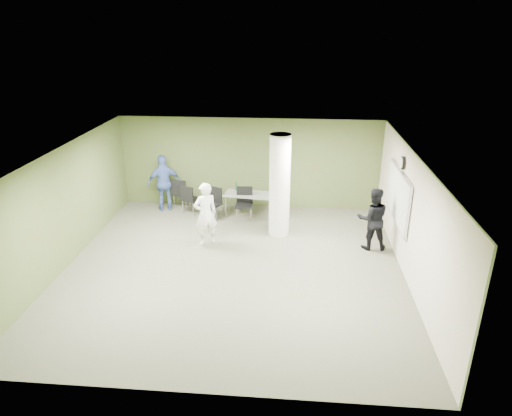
# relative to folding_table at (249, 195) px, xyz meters

# --- Properties ---
(floor) EXTENTS (8.00, 8.00, 0.00)m
(floor) POSITION_rel_folding_table_xyz_m (-0.07, -3.16, -0.67)
(floor) COLOR #4D4D3C
(floor) RESTS_ON ground
(ceiling) EXTENTS (8.00, 8.00, 0.00)m
(ceiling) POSITION_rel_folding_table_xyz_m (-0.07, -3.16, 2.13)
(ceiling) COLOR white
(ceiling) RESTS_ON wall_back
(wall_back) EXTENTS (8.00, 2.80, 0.02)m
(wall_back) POSITION_rel_folding_table_xyz_m (-0.07, 0.84, 0.73)
(wall_back) COLOR #525C2B
(wall_back) RESTS_ON floor
(wall_left) EXTENTS (0.02, 8.00, 2.80)m
(wall_left) POSITION_rel_folding_table_xyz_m (-4.07, -3.16, 0.73)
(wall_left) COLOR #525C2B
(wall_left) RESTS_ON floor
(wall_right_cream) EXTENTS (0.02, 8.00, 2.80)m
(wall_right_cream) POSITION_rel_folding_table_xyz_m (3.93, -3.16, 0.73)
(wall_right_cream) COLOR beige
(wall_right_cream) RESTS_ON floor
(column) EXTENTS (0.56, 0.56, 2.80)m
(column) POSITION_rel_folding_table_xyz_m (0.93, -1.16, 0.73)
(column) COLOR silver
(column) RESTS_ON floor
(whiteboard) EXTENTS (0.05, 2.30, 1.30)m
(whiteboard) POSITION_rel_folding_table_xyz_m (3.85, -1.96, 0.83)
(whiteboard) COLOR silver
(whiteboard) RESTS_ON wall_right_cream
(wall_clock) EXTENTS (0.06, 0.32, 0.32)m
(wall_clock) POSITION_rel_folding_table_xyz_m (3.85, -1.96, 1.68)
(wall_clock) COLOR black
(wall_clock) RESTS_ON wall_right_cream
(folding_table) EXTENTS (1.58, 0.85, 0.97)m
(folding_table) POSITION_rel_folding_table_xyz_m (0.00, 0.00, 0.00)
(folding_table) COLOR gray
(folding_table) RESTS_ON floor
(wastebasket) EXTENTS (0.28, 0.28, 0.32)m
(wastebasket) POSITION_rel_folding_table_xyz_m (-1.06, -0.44, -0.51)
(wastebasket) COLOR #4C4C4C
(wastebasket) RESTS_ON floor
(chair_back_left) EXTENTS (0.55, 0.55, 0.97)m
(chair_back_left) POSITION_rel_folding_table_xyz_m (-2.18, 0.40, -0.10)
(chair_back_left) COLOR black
(chair_back_left) RESTS_ON floor
(chair_back_right) EXTENTS (0.60, 0.60, 0.93)m
(chair_back_right) POSITION_rel_folding_table_xyz_m (-1.82, -0.00, -0.13)
(chair_back_right) COLOR black
(chair_back_right) RESTS_ON floor
(chair_table_left) EXTENTS (0.62, 0.62, 0.94)m
(chair_table_left) POSITION_rel_folding_table_xyz_m (-1.05, -0.26, -0.12)
(chair_table_left) COLOR black
(chair_table_left) RESTS_ON floor
(chair_table_right) EXTENTS (0.51, 0.51, 0.98)m
(chair_table_right) POSITION_rel_folding_table_xyz_m (-0.12, -0.27, -0.09)
(chair_table_right) COLOR black
(chair_table_right) RESTS_ON floor
(woman_white) EXTENTS (0.74, 0.67, 1.70)m
(woman_white) POSITION_rel_folding_table_xyz_m (-0.94, -1.96, 0.18)
(woman_white) COLOR white
(woman_white) RESTS_ON floor
(man_black) EXTENTS (0.82, 0.66, 1.64)m
(man_black) POSITION_rel_folding_table_xyz_m (3.33, -1.83, 0.15)
(man_black) COLOR black
(man_black) RESTS_ON floor
(man_blue) EXTENTS (1.12, 0.80, 1.76)m
(man_blue) POSITION_rel_folding_table_xyz_m (-2.63, 0.24, 0.21)
(man_blue) COLOR #415AA1
(man_blue) RESTS_ON floor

